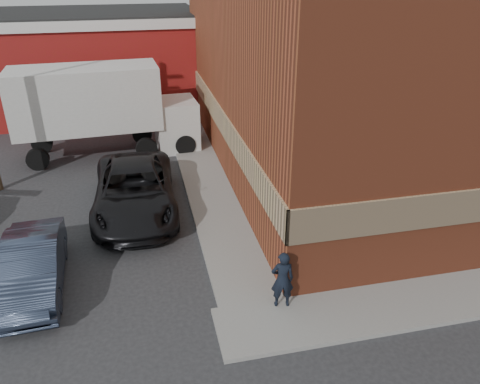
{
  "coord_description": "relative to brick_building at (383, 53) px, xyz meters",
  "views": [
    {
      "loc": [
        -1.85,
        -9.4,
        8.22
      ],
      "look_at": [
        0.98,
        3.14,
        1.8
      ],
      "focal_mm": 35.0,
      "sensor_mm": 36.0,
      "label": 1
    }
  ],
  "objects": [
    {
      "name": "sidewalk_west",
      "position": [
        -7.9,
        0.0,
        -4.62
      ],
      "size": [
        1.8,
        18.0,
        0.12
      ],
      "primitive_type": "cube",
      "color": "gray",
      "rests_on": "ground"
    },
    {
      "name": "sedan",
      "position": [
        -13.56,
        -6.9,
        -3.97
      ],
      "size": [
        1.73,
        4.37,
        1.42
      ],
      "primitive_type": "imported",
      "rotation": [
        0.0,
        0.0,
        0.05
      ],
      "color": "#2F394F",
      "rests_on": "ground"
    },
    {
      "name": "box_truck",
      "position": [
        -11.7,
        2.97,
        -2.34
      ],
      "size": [
        8.36,
        2.94,
        4.06
      ],
      "rotation": [
        0.0,
        0.0,
        0.06
      ],
      "color": "silver",
      "rests_on": "ground"
    },
    {
      "name": "brick_building",
      "position": [
        0.0,
        0.0,
        0.0
      ],
      "size": [
        14.25,
        18.25,
        9.36
      ],
      "color": "brown",
      "rests_on": "ground"
    },
    {
      "name": "warehouse",
      "position": [
        -14.5,
        11.0,
        -1.87
      ],
      "size": [
        16.3,
        8.3,
        5.6
      ],
      "color": "maroon",
      "rests_on": "ground"
    },
    {
      "name": "man",
      "position": [
        -7.18,
        -9.25,
        -3.76
      ],
      "size": [
        0.64,
        0.46,
        1.61
      ],
      "primitive_type": "imported",
      "rotation": [
        0.0,
        0.0,
        3.0
      ],
      "color": "black",
      "rests_on": "sidewalk_south"
    },
    {
      "name": "ground",
      "position": [
        -8.5,
        -9.0,
        -4.68
      ],
      "size": [
        90.0,
        90.0,
        0.0
      ],
      "primitive_type": "plane",
      "color": "#28282B",
      "rests_on": "ground"
    },
    {
      "name": "suv_a",
      "position": [
        -10.72,
        -3.0,
        -3.84
      ],
      "size": [
        2.93,
        6.14,
        1.69
      ],
      "primitive_type": "imported",
      "rotation": [
        0.0,
        0.0,
        -0.02
      ],
      "color": "black",
      "rests_on": "ground"
    }
  ]
}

